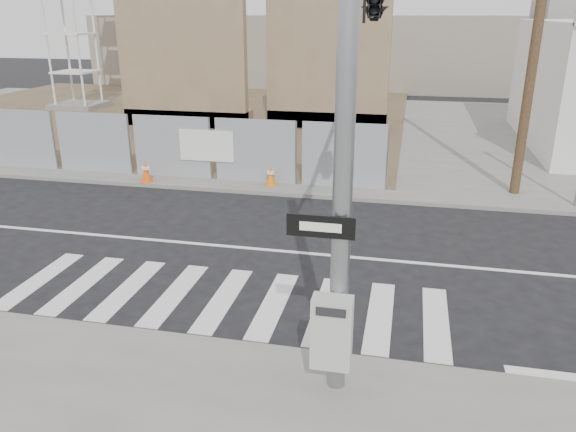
# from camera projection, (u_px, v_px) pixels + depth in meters

# --- Properties ---
(ground) EXTENTS (100.00, 100.00, 0.00)m
(ground) POSITION_uv_depth(u_px,v_px,m) (257.00, 249.00, 13.14)
(ground) COLOR black
(ground) RESTS_ON ground
(sidewalk_far) EXTENTS (50.00, 20.00, 0.12)m
(sidewalk_far) POSITION_uv_depth(u_px,v_px,m) (337.00, 131.00, 25.98)
(sidewalk_far) COLOR slate
(sidewalk_far) RESTS_ON ground
(signal_pole) EXTENTS (0.96, 5.87, 7.00)m
(signal_pole) POSITION_uv_depth(u_px,v_px,m) (367.00, 41.00, 9.13)
(signal_pole) COLOR gray
(signal_pole) RESTS_ON sidewalk_near
(chain_link_fence) EXTENTS (24.60, 0.04, 2.00)m
(chain_link_fence) POSITION_uv_depth(u_px,v_px,m) (15.00, 139.00, 19.35)
(chain_link_fence) COLOR gray
(chain_link_fence) RESTS_ON sidewalk_far
(concrete_wall_left) EXTENTS (6.00, 1.30, 8.00)m
(concrete_wall_left) POSITION_uv_depth(u_px,v_px,m) (183.00, 55.00, 25.40)
(concrete_wall_left) COLOR brown
(concrete_wall_left) RESTS_ON sidewalk_far
(concrete_wall_right) EXTENTS (5.50, 1.30, 8.00)m
(concrete_wall_right) POSITION_uv_depth(u_px,v_px,m) (328.00, 56.00, 25.02)
(concrete_wall_right) COLOR brown
(concrete_wall_right) RESTS_ON sidewalk_far
(utility_pole_right) EXTENTS (1.60, 0.28, 10.00)m
(utility_pole_right) POSITION_uv_depth(u_px,v_px,m) (540.00, 13.00, 15.11)
(utility_pole_right) COLOR brown
(utility_pole_right) RESTS_ON sidewalk_far
(traffic_cone_c) EXTENTS (0.45, 0.45, 0.70)m
(traffic_cone_c) POSITION_uv_depth(u_px,v_px,m) (146.00, 171.00, 17.82)
(traffic_cone_c) COLOR #FE550D
(traffic_cone_c) RESTS_ON sidewalk_far
(traffic_cone_d) EXTENTS (0.40, 0.40, 0.64)m
(traffic_cone_d) POSITION_uv_depth(u_px,v_px,m) (271.00, 176.00, 17.46)
(traffic_cone_d) COLOR orange
(traffic_cone_d) RESTS_ON sidewalk_far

